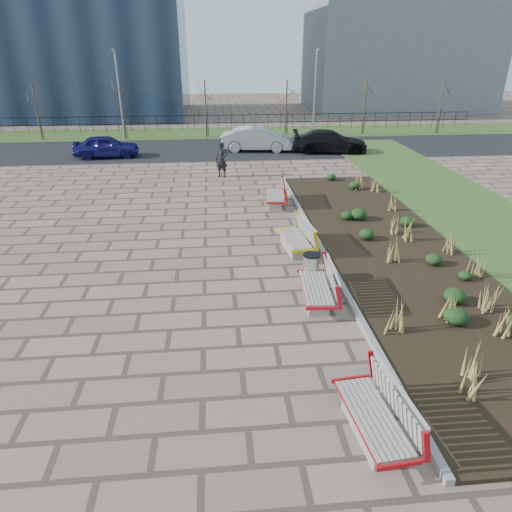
{
  "coord_description": "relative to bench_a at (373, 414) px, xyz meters",
  "views": [
    {
      "loc": [
        0.4,
        -8.69,
        6.36
      ],
      "look_at": [
        1.5,
        3.0,
        0.9
      ],
      "focal_mm": 32.0,
      "sensor_mm": 36.0,
      "label": 1
    }
  ],
  "objects": [
    {
      "name": "road",
      "position": [
        -3.0,
        24.85,
        -0.49
      ],
      "size": [
        80.0,
        7.0,
        0.02
      ],
      "primitive_type": "cube",
      "color": "black",
      "rests_on": "ground"
    },
    {
      "name": "car_silver",
      "position": [
        0.27,
        24.08,
        0.28
      ],
      "size": [
        4.75,
        2.14,
        1.51
      ],
      "primitive_type": "imported",
      "rotation": [
        0.0,
        0.0,
        1.45
      ],
      "color": "#97999E",
      "rests_on": "road"
    },
    {
      "name": "bench_d",
      "position": [
        0.0,
        12.97,
        0.0
      ],
      "size": [
        1.09,
        2.18,
        1.0
      ],
      "primitive_type": null,
      "rotation": [
        0.0,
        0.0,
        -0.09
      ],
      "color": "red",
      "rests_on": "ground"
    },
    {
      "name": "tree_a",
      "position": [
        -15.0,
        29.35,
        1.54
      ],
      "size": [
        1.4,
        1.4,
        4.0
      ],
      "primitive_type": null,
      "color": "#4C3D2D",
      "rests_on": "grass_verge_far"
    },
    {
      "name": "tree_b",
      "position": [
        -9.0,
        29.35,
        1.54
      ],
      "size": [
        1.4,
        1.4,
        4.0
      ],
      "primitive_type": null,
      "color": "#4C3D2D",
      "rests_on": "grass_verge_far"
    },
    {
      "name": "ground",
      "position": [
        -3.0,
        2.85,
        -0.5
      ],
      "size": [
        120.0,
        120.0,
        0.0
      ],
      "primitive_type": "plane",
      "color": "#846A5A",
      "rests_on": "ground"
    },
    {
      "name": "car_black",
      "position": [
        4.9,
        23.21,
        0.21
      ],
      "size": [
        4.97,
        2.52,
        1.38
      ],
      "primitive_type": "imported",
      "rotation": [
        0.0,
        0.0,
        1.44
      ],
      "color": "black",
      "rests_on": "road"
    },
    {
      "name": "tree_e",
      "position": [
        9.0,
        29.35,
        1.54
      ],
      "size": [
        1.4,
        1.4,
        4.0
      ],
      "primitive_type": null,
      "color": "#4C3D2D",
      "rests_on": "grass_verge_far"
    },
    {
      "name": "planting_bed",
      "position": [
        3.25,
        7.85,
        -0.45
      ],
      "size": [
        4.5,
        18.0,
        0.1
      ],
      "primitive_type": "cube",
      "color": "black",
      "rests_on": "ground"
    },
    {
      "name": "tree_d",
      "position": [
        3.0,
        29.35,
        1.54
      ],
      "size": [
        1.4,
        1.4,
        4.0
      ],
      "primitive_type": null,
      "color": "#4C3D2D",
      "rests_on": "grass_verge_far"
    },
    {
      "name": "tree_f",
      "position": [
        15.0,
        29.35,
        1.54
      ],
      "size": [
        1.4,
        1.4,
        4.0
      ],
      "primitive_type": null,
      "color": "#4C3D2D",
      "rests_on": "grass_verge_far"
    },
    {
      "name": "bench_b",
      "position": [
        0.0,
        4.68,
        0.0
      ],
      "size": [
        1.04,
        2.16,
        1.0
      ],
      "primitive_type": null,
      "rotation": [
        0.0,
        0.0,
        -0.07
      ],
      "color": "red",
      "rests_on": "ground"
    },
    {
      "name": "tree_c",
      "position": [
        -3.0,
        29.35,
        1.54
      ],
      "size": [
        1.4,
        1.4,
        4.0
      ],
      "primitive_type": null,
      "color": "#4C3D2D",
      "rests_on": "grass_verge_far"
    },
    {
      "name": "lamp_east",
      "position": [
        5.0,
        28.85,
        2.54
      ],
      "size": [
        0.24,
        0.6,
        6.0
      ],
      "primitive_type": null,
      "color": "gray",
      "rests_on": "grass_verge_far"
    },
    {
      "name": "bench_a",
      "position": [
        0.0,
        0.0,
        0.0
      ],
      "size": [
        1.09,
        2.18,
        1.0
      ],
      "primitive_type": null,
      "rotation": [
        0.0,
        0.0,
        0.09
      ],
      "color": "#B60C12",
      "rests_on": "ground"
    },
    {
      "name": "pedestrian",
      "position": [
        -2.17,
        17.88,
        0.4
      ],
      "size": [
        0.77,
        0.66,
        1.79
      ],
      "primitive_type": "imported",
      "rotation": [
        0.0,
        0.0,
        -0.41
      ],
      "color": "black",
      "rests_on": "ground"
    },
    {
      "name": "grass_verge_far",
      "position": [
        -3.0,
        30.85,
        -0.48
      ],
      "size": [
        80.0,
        5.0,
        0.04
      ],
      "primitive_type": "cube",
      "color": "#33511E",
      "rests_on": "ground"
    },
    {
      "name": "railing_fence",
      "position": [
        -3.0,
        32.35,
        0.14
      ],
      "size": [
        44.0,
        0.1,
        1.2
      ],
      "primitive_type": null,
      "color": "black",
      "rests_on": "grass_verge_far"
    },
    {
      "name": "litter_bin",
      "position": [
        0.1,
        5.82,
        -0.06
      ],
      "size": [
        0.48,
        0.48,
        0.88
      ],
      "primitive_type": "cylinder",
      "color": "#B2B2B7",
      "rests_on": "ground"
    },
    {
      "name": "lamp_west",
      "position": [
        -9.0,
        28.85,
        2.54
      ],
      "size": [
        0.24,
        0.6,
        6.0
      ],
      "primitive_type": null,
      "color": "gray",
      "rests_on": "grass_verge_far"
    },
    {
      "name": "bench_c",
      "position": [
        0.0,
        8.12,
        0.0
      ],
      "size": [
        1.14,
        2.19,
        1.0
      ],
      "primitive_type": null,
      "rotation": [
        0.0,
        0.0,
        0.12
      ],
      "color": "yellow",
      "rests_on": "ground"
    },
    {
      "name": "building_grey",
      "position": [
        17.0,
        44.85,
        4.5
      ],
      "size": [
        18.0,
        12.0,
        10.0
      ],
      "primitive_type": "cube",
      "color": "slate",
      "rests_on": "ground"
    },
    {
      "name": "car_blue",
      "position": [
        -9.12,
        23.08,
        0.18
      ],
      "size": [
        4.01,
        1.88,
        1.33
      ],
      "primitive_type": "imported",
      "rotation": [
        0.0,
        0.0,
        1.65
      ],
      "color": "navy",
      "rests_on": "road"
    },
    {
      "name": "planting_curb",
      "position": [
        0.92,
        7.85,
        -0.42
      ],
      "size": [
        0.16,
        18.0,
        0.15
      ],
      "primitive_type": "cube",
      "color": "gray",
      "rests_on": "ground"
    }
  ]
}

